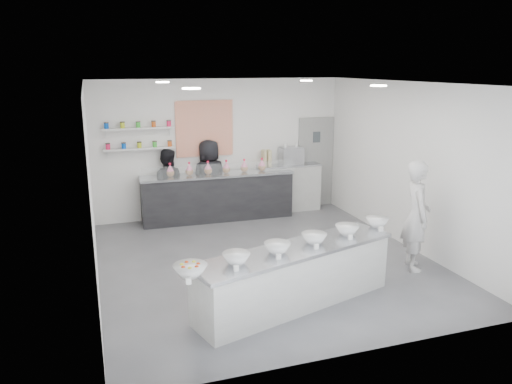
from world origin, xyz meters
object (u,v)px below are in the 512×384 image
espresso_ledge (289,187)px  espresso_machine (291,156)px  staff_right (210,179)px  woman_prep (416,216)px  staff_left (167,185)px  prep_counter (295,277)px  back_bar (218,197)px

espresso_ledge → espresso_machine: (0.04, 0.00, 0.73)m
espresso_machine → staff_right: 1.93m
woman_prep → staff_right: size_ratio=1.05×
espresso_ledge → staff_right: size_ratio=0.84×
woman_prep → staff_left: 5.20m
espresso_ledge → staff_left: staff_left is taller
espresso_ledge → espresso_machine: espresso_machine is taller
woman_prep → staff_right: (-2.52, 3.89, -0.04)m
woman_prep → espresso_ledge: bearing=30.5°
woman_prep → staff_right: woman_prep is taller
espresso_machine → staff_right: (-1.89, 0.07, -0.41)m
prep_counter → woman_prep: woman_prep is taller
prep_counter → staff_right: staff_right is taller
espresso_machine → staff_right: size_ratio=0.29×
staff_left → woman_prep: bearing=150.1°
back_bar → espresso_ledge: 1.74m
prep_counter → espresso_ledge: (1.70, 4.42, 0.12)m
back_bar → staff_left: staff_left is taller
staff_left → staff_right: (0.93, 0.00, 0.08)m
espresso_machine → woman_prep: (0.63, -3.82, -0.37)m
espresso_ledge → staff_right: bearing=177.8°
back_bar → woman_prep: bearing=-55.0°
espresso_ledge → espresso_machine: 0.73m
prep_counter → back_bar: (-0.03, 4.24, 0.09)m
espresso_ledge → prep_counter: bearing=-111.0°
prep_counter → espresso_machine: espresso_machine is taller
espresso_ledge → espresso_machine: size_ratio=2.87×
espresso_machine → back_bar: bearing=-174.2°
prep_counter → staff_right: bearing=75.3°
back_bar → staff_left: 1.11m
espresso_ledge → staff_left: 2.78m
back_bar → staff_right: size_ratio=1.90×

